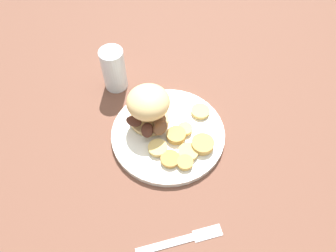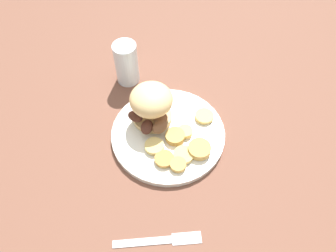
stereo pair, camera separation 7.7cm
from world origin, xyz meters
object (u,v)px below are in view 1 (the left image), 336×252
(sandwich, at_px, (150,106))
(drinking_glass, at_px, (114,69))
(fork, at_px, (181,240))
(dinner_plate, at_px, (168,134))

(sandwich, bearing_deg, drinking_glass, -16.70)
(fork, bearing_deg, drinking_glass, -31.39)
(dinner_plate, xyz_separation_m, drinking_glass, (0.21, -0.05, 0.05))
(sandwich, height_order, fork, sandwich)
(sandwich, height_order, drinking_glass, same)
(dinner_plate, relative_size, sandwich, 2.35)
(fork, distance_m, drinking_glass, 0.45)
(sandwich, relative_size, drinking_glass, 0.97)
(sandwich, bearing_deg, dinner_plate, 178.49)
(drinking_glass, bearing_deg, dinner_plate, 167.09)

